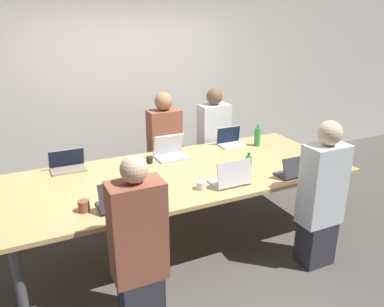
# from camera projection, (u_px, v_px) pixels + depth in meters

# --- Properties ---
(ground_plane) EXTENTS (24.00, 24.00, 0.00)m
(ground_plane) POSITION_uv_depth(u_px,v_px,m) (180.00, 237.00, 4.16)
(ground_plane) COLOR #4C4742
(curtain_wall) EXTENTS (12.00, 0.06, 2.80)m
(curtain_wall) POSITION_uv_depth(u_px,v_px,m) (128.00, 86.00, 5.19)
(curtain_wall) COLOR beige
(curtain_wall) RESTS_ON ground_plane
(conference_table) EXTENTS (3.58, 1.46, 0.78)m
(conference_table) POSITION_uv_depth(u_px,v_px,m) (179.00, 177.00, 3.91)
(conference_table) COLOR tan
(conference_table) RESTS_ON ground_plane
(laptop_near_midright) EXTENTS (0.37, 0.26, 0.26)m
(laptop_near_midright) POSITION_uv_depth(u_px,v_px,m) (231.00, 178.00, 3.59)
(laptop_near_midright) COLOR silver
(laptop_near_midright) RESTS_ON conference_table
(cup_near_midright) EXTENTS (0.09, 0.09, 0.08)m
(cup_near_midright) POSITION_uv_depth(u_px,v_px,m) (201.00, 185.00, 3.51)
(cup_near_midright) COLOR white
(cup_near_midright) RESTS_ON conference_table
(bottle_near_midright) EXTENTS (0.07, 0.07, 0.24)m
(bottle_near_midright) POSITION_uv_depth(u_px,v_px,m) (248.00, 165.00, 3.82)
(bottle_near_midright) COLOR green
(bottle_near_midright) RESTS_ON conference_table
(laptop_near_right) EXTENTS (0.32, 0.22, 0.22)m
(laptop_near_right) POSITION_uv_depth(u_px,v_px,m) (294.00, 171.00, 3.78)
(laptop_near_right) COLOR #333338
(laptop_near_right) RESTS_ON conference_table
(person_near_right) EXTENTS (0.40, 0.24, 1.45)m
(person_near_right) POSITION_uv_depth(u_px,v_px,m) (321.00, 197.00, 3.51)
(person_near_right) COLOR #2D2D38
(person_near_right) RESTS_ON ground_plane
(laptop_near_left) EXTENTS (0.32, 0.26, 0.26)m
(laptop_near_left) POSITION_uv_depth(u_px,v_px,m) (117.00, 201.00, 3.14)
(laptop_near_left) COLOR #333338
(laptop_near_left) RESTS_ON conference_table
(person_near_left) EXTENTS (0.40, 0.24, 1.43)m
(person_near_left) POSITION_uv_depth(u_px,v_px,m) (139.00, 249.00, 2.76)
(person_near_left) COLOR #2D2D38
(person_near_left) RESTS_ON ground_plane
(cup_near_left) EXTENTS (0.10, 0.10, 0.10)m
(cup_near_left) POSITION_uv_depth(u_px,v_px,m) (84.00, 206.00, 3.10)
(cup_near_left) COLOR brown
(cup_near_left) RESTS_ON conference_table
(laptop_far_left) EXTENTS (0.36, 0.22, 0.22)m
(laptop_far_left) POSITION_uv_depth(u_px,v_px,m) (68.00, 164.00, 3.95)
(laptop_far_left) COLOR gray
(laptop_far_left) RESTS_ON conference_table
(laptop_far_center) EXTENTS (0.36, 0.27, 0.26)m
(laptop_far_center) POSITION_uv_depth(u_px,v_px,m) (170.00, 151.00, 4.31)
(laptop_far_center) COLOR #B7B7BC
(laptop_far_center) RESTS_ON conference_table
(person_far_center) EXTENTS (0.40, 0.24, 1.45)m
(person_far_center) POSITION_uv_depth(u_px,v_px,m) (165.00, 150.00, 4.76)
(person_far_center) COLOR #2D2D38
(person_far_center) RESTS_ON ground_plane
(cup_far_center) EXTENTS (0.07, 0.07, 0.08)m
(cup_far_center) POSITION_uv_depth(u_px,v_px,m) (150.00, 160.00, 4.14)
(cup_far_center) COLOR #232328
(cup_far_center) RESTS_ON conference_table
(laptop_far_right) EXTENTS (0.32, 0.22, 0.22)m
(laptop_far_right) POSITION_uv_depth(u_px,v_px,m) (230.00, 140.00, 4.72)
(laptop_far_right) COLOR silver
(laptop_far_right) RESTS_ON conference_table
(person_far_right) EXTENTS (0.40, 0.24, 1.44)m
(person_far_right) POSITION_uv_depth(u_px,v_px,m) (214.00, 143.00, 5.07)
(person_far_right) COLOR #2D2D38
(person_far_right) RESTS_ON ground_plane
(bottle_far_right) EXTENTS (0.08, 0.08, 0.28)m
(bottle_far_right) POSITION_uv_depth(u_px,v_px,m) (257.00, 136.00, 4.68)
(bottle_far_right) COLOR green
(bottle_far_right) RESTS_ON conference_table
(stapler) EXTENTS (0.09, 0.16, 0.05)m
(stapler) POSITION_uv_depth(u_px,v_px,m) (151.00, 182.00, 3.62)
(stapler) COLOR black
(stapler) RESTS_ON conference_table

